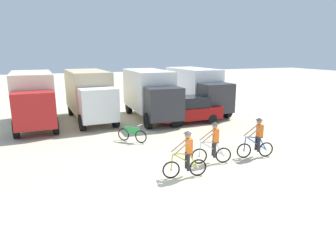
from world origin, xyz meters
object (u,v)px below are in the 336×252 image
box_truck_white_box (150,92)px  cyclist_near_camera (257,139)px  cyclist_orange_shirt (186,156)px  bicycle_spare (132,134)px  box_truck_tan_camper (89,93)px  box_truck_cream_rv (33,97)px  sedan_parked (190,110)px  box_truck_avon_van (196,88)px  cyclist_cowboy_hat (213,144)px

box_truck_white_box → cyclist_near_camera: bearing=-78.4°
cyclist_orange_shirt → bicycle_spare: 5.29m
cyclist_orange_shirt → bicycle_spare: size_ratio=1.43×
box_truck_white_box → bicycle_spare: size_ratio=5.33×
box_truck_tan_camper → box_truck_white_box: (4.02, -1.01, 0.00)m
box_truck_cream_rv → sedan_parked: bearing=-17.1°
box_truck_white_box → cyclist_near_camera: size_ratio=3.72×
box_truck_avon_van → sedan_parked: bearing=-122.5°
cyclist_cowboy_hat → bicycle_spare: (-2.40, 4.30, -0.45)m
cyclist_orange_shirt → bicycle_spare: (-0.74, 5.22, -0.45)m
sedan_parked → box_truck_avon_van: bearing=57.5°
box_truck_cream_rv → box_truck_tan_camper: 3.52m
sedan_parked → bicycle_spare: bearing=-148.9°
box_truck_cream_rv → box_truck_avon_van: 11.54m
box_truck_cream_rv → cyclist_near_camera: size_ratio=3.76×
box_truck_tan_camper → box_truck_white_box: 4.15m
cyclist_orange_shirt → cyclist_near_camera: (3.86, 0.88, 0.00)m
bicycle_spare → cyclist_cowboy_hat: bearing=-60.9°
box_truck_avon_van → cyclist_cowboy_hat: (-4.28, -10.28, -1.03)m
box_truck_white_box → sedan_parked: size_ratio=1.60×
box_truck_white_box → box_truck_cream_rv: bearing=175.1°
cyclist_near_camera → bicycle_spare: bearing=136.6°
box_truck_tan_camper → box_truck_avon_van: same height
box_truck_white_box → cyclist_orange_shirt: box_truck_white_box is taller
box_truck_tan_camper → box_truck_white_box: size_ratio=1.02×
box_truck_tan_camper → bicycle_spare: 6.41m
sedan_parked → bicycle_spare: (-4.65, -2.81, -0.48)m
box_truck_tan_camper → cyclist_orange_shirt: (2.09, -11.31, -1.03)m
box_truck_white_box → cyclist_cowboy_hat: size_ratio=3.72×
cyclist_cowboy_hat → cyclist_near_camera: size_ratio=1.00×
box_truck_white_box → box_truck_avon_van: same height
cyclist_near_camera → bicycle_spare: size_ratio=1.43×
cyclist_near_camera → box_truck_tan_camper: bearing=119.7°
sedan_parked → box_truck_tan_camper: bearing=151.4°
sedan_parked → cyclist_cowboy_hat: 7.46m
box_truck_tan_camper → sedan_parked: 6.92m
box_truck_white_box → cyclist_cowboy_hat: box_truck_white_box is taller
box_truck_avon_van → cyclist_near_camera: size_ratio=3.76×
cyclist_orange_shirt → box_truck_white_box: bearing=79.4°
cyclist_near_camera → bicycle_spare: 6.34m
box_truck_avon_van → box_truck_white_box: bearing=-167.3°
box_truck_avon_van → bicycle_spare: (-6.68, -5.98, -1.48)m
cyclist_orange_shirt → cyclist_near_camera: same height
box_truck_cream_rv → sedan_parked: box_truck_cream_rv is taller
box_truck_avon_van → cyclist_near_camera: bearing=-101.4°
cyclist_orange_shirt → cyclist_cowboy_hat: same height
cyclist_orange_shirt → cyclist_near_camera: bearing=12.8°
box_truck_cream_rv → cyclist_cowboy_hat: 12.42m
box_truck_cream_rv → cyclist_cowboy_hat: bearing=-54.1°
box_truck_cream_rv → cyclist_orange_shirt: (5.60, -10.95, -1.03)m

